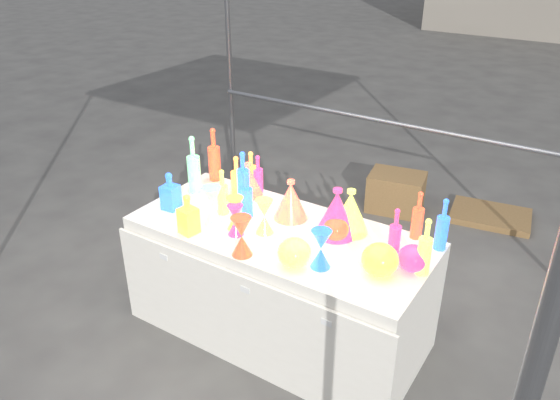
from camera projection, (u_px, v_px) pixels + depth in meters
The scene contains 32 objects.
ground at pixel (280, 329), 3.57m from camera, with size 80.00×80.00×0.00m, color slate.
display_table at pixel (279, 283), 3.39m from camera, with size 1.84×0.83×0.75m.
cardboard_box_closed at pixel (396, 192), 4.96m from camera, with size 0.49×0.35×0.35m, color olive.
cardboard_box_flat at pixel (490, 216), 4.87m from camera, with size 0.67×0.48×0.06m, color olive.
bottle_0 at pixel (251, 171), 3.63m from camera, with size 0.07×0.07×0.29m, color #F81745, non-canonical shape.
bottle_1 at pixel (243, 176), 3.50m from camera, with size 0.08×0.08×0.34m, color #198A4B, non-canonical shape.
bottle_2 at pixel (214, 154), 3.77m from camera, with size 0.08×0.08×0.38m, color orange, non-canonical shape.
bottle_3 at pixel (258, 174), 3.62m from camera, with size 0.07×0.07×0.27m, color #1B43A1, non-canonical shape.
bottle_4 at pixel (223, 192), 3.35m from camera, with size 0.07×0.07×0.30m, color #135E77, non-canonical shape.
bottle_5 at pixel (194, 164), 3.60m from camera, with size 0.09×0.09×0.40m, color #CC289F, non-canonical shape.
bottle_6 at pixel (237, 177), 3.55m from camera, with size 0.08×0.08×0.29m, color #F81745, non-canonical shape.
bottle_7 at pixel (247, 194), 3.31m from camera, with size 0.07×0.07×0.30m, color #198A4B, non-canonical shape.
decanter_0 at pixel (188, 214), 3.15m from camera, with size 0.10×0.10×0.25m, color #F81745, non-canonical shape.
decanter_2 at pixel (170, 191), 3.41m from camera, with size 0.10×0.10×0.25m, color #198A4B, non-canonical shape.
hourglass_0 at pixel (242, 236), 2.94m from camera, with size 0.12×0.12×0.23m, color orange, non-canonical shape.
hourglass_1 at pixel (235, 220), 3.15m from camera, with size 0.09×0.09×0.19m, color #1B43A1, non-canonical shape.
hourglass_2 at pixel (264, 216), 3.16m from camera, with size 0.11×0.11×0.21m, color #135E77, non-canonical shape.
hourglass_3 at pixel (212, 206), 3.24m from camera, with size 0.12×0.12×0.24m, color #CC289F, non-canonical shape.
hourglass_4 at pixel (235, 213), 3.20m from camera, with size 0.10×0.10×0.21m, color #F81745, non-canonical shape.
hourglass_5 at pixel (321, 249), 2.84m from camera, with size 0.11×0.11×0.22m, color #198A4B, non-canonical shape.
globe_0 at pixel (380, 261), 2.80m from camera, with size 0.19×0.19×0.15m, color #F81745, non-canonical shape.
globe_1 at pixel (294, 254), 2.86m from camera, with size 0.18×0.18×0.15m, color #135E77, non-canonical shape.
globe_2 at pixel (336, 230), 3.11m from camera, with size 0.15×0.15×0.12m, color orange, non-canonical shape.
globe_3 at pixel (413, 260), 2.83m from camera, with size 0.16×0.16×0.13m, color #1B43A1, non-canonical shape.
lampshade_0 at pixel (248, 179), 3.59m from camera, with size 0.19×0.19×0.23m, color yellow, non-canonical shape.
lampshade_1 at pixel (291, 199), 3.31m from camera, with size 0.21×0.21×0.25m, color yellow, non-canonical shape.
lampshade_2 at pixel (337, 212), 3.13m from camera, with size 0.25×0.25×0.29m, color #1B43A1, non-canonical shape.
lampshade_3 at pixel (350, 211), 3.16m from camera, with size 0.23×0.23×0.27m, color #135E77, non-canonical shape.
bottle_8 at pixel (443, 224), 2.98m from camera, with size 0.07×0.07×0.31m, color #198A4B, non-canonical shape.
bottle_9 at pixel (418, 215), 3.09m from camera, with size 0.07×0.07×0.29m, color orange, non-canonical shape.
bottle_10 at pixel (395, 233), 2.91m from camera, with size 0.07×0.07×0.29m, color #1B43A1, non-canonical shape.
bottle_11 at pixel (425, 247), 2.76m from camera, with size 0.07×0.07×0.32m, color #135E77, non-canonical shape.
Camera 1 is at (1.51, -2.35, 2.39)m, focal length 35.00 mm.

